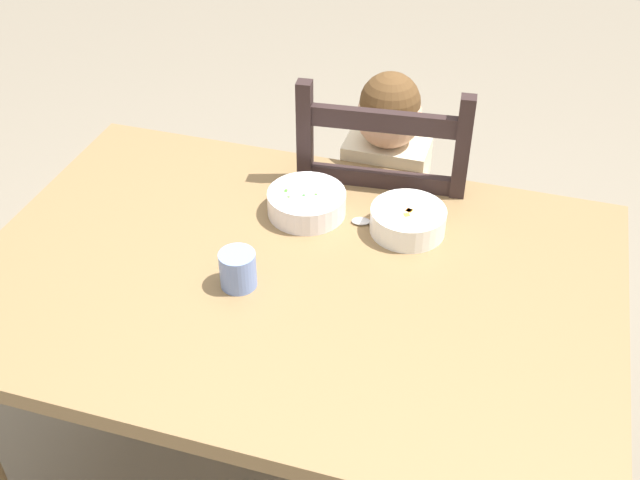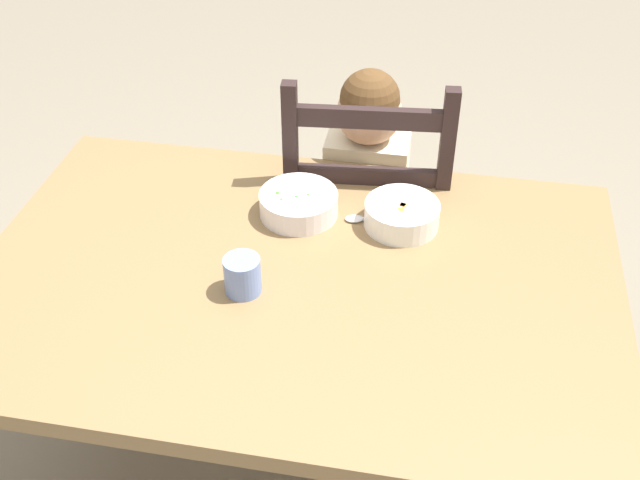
# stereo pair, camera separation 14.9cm
# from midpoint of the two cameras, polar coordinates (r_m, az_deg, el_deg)

# --- Properties ---
(ground_plane) EXTENTS (8.00, 8.00, 0.00)m
(ground_plane) POSITION_cam_midpoint_polar(r_m,az_deg,el_deg) (2.23, 0.41, -17.19)
(ground_plane) COLOR gray
(dining_table) EXTENTS (1.39, 0.94, 0.74)m
(dining_table) POSITION_cam_midpoint_polar(r_m,az_deg,el_deg) (1.74, 0.50, -4.95)
(dining_table) COLOR olive
(dining_table) RESTS_ON ground
(dining_chair) EXTENTS (0.46, 0.46, 1.01)m
(dining_chair) POSITION_cam_midpoint_polar(r_m,az_deg,el_deg) (2.22, 6.47, 0.10)
(dining_chair) COLOR #2C1F1E
(dining_chair) RESTS_ON ground
(child_figure) EXTENTS (0.32, 0.31, 0.97)m
(child_figure) POSITION_cam_midpoint_polar(r_m,az_deg,el_deg) (2.12, 6.62, 3.58)
(child_figure) COLOR beige
(child_figure) RESTS_ON ground
(bowl_of_peas) EXTENTS (0.19, 0.19, 0.06)m
(bowl_of_peas) POSITION_cam_midpoint_polar(r_m,az_deg,el_deg) (1.83, 1.34, 2.71)
(bowl_of_peas) COLOR white
(bowl_of_peas) RESTS_ON dining_table
(bowl_of_carrots) EXTENTS (0.17, 0.17, 0.06)m
(bowl_of_carrots) POSITION_cam_midpoint_polar(r_m,az_deg,el_deg) (1.80, 8.83, 1.40)
(bowl_of_carrots) COLOR white
(bowl_of_carrots) RESTS_ON dining_table
(spoon) EXTENTS (0.14, 0.05, 0.01)m
(spoon) POSITION_cam_midpoint_polar(r_m,az_deg,el_deg) (1.83, 5.99, 1.26)
(spoon) COLOR silver
(spoon) RESTS_ON dining_table
(drinking_cup) EXTENTS (0.08, 0.08, 0.08)m
(drinking_cup) POSITION_cam_midpoint_polar(r_m,az_deg,el_deg) (1.62, -3.42, -2.26)
(drinking_cup) COLOR #728ED3
(drinking_cup) RESTS_ON dining_table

